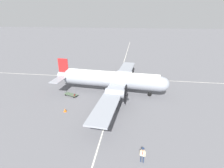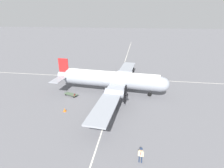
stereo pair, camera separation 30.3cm
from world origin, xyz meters
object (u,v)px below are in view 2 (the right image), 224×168
Objects in this scene: airliner_main at (114,80)px; traffic_cone at (65,110)px; suitcase_near_door at (75,96)px; baggage_cart at (71,94)px; crew_foreground at (141,154)px.

airliner_main is 49.51× the size of traffic_cone.
baggage_cart reaches higher than suitcase_near_door.
crew_foreground is at bearing -26.70° from baggage_cart.
airliner_main is 9.79m from traffic_cone.
airliner_main is 16.09× the size of crew_foreground.
baggage_cart is at bearing -35.86° from crew_foreground.
crew_foreground is (-15.04, -4.57, -1.44)m from airliner_main.
traffic_cone is at bearing -24.18° from crew_foreground.
traffic_cone is at bearing -177.42° from suitcase_near_door.
crew_foreground is 3.08× the size of traffic_cone.
traffic_cone is at bearing -124.62° from airliner_main.
airliner_main reaches higher than traffic_cone.
airliner_main is at bearing 39.17° from baggage_cart.
crew_foreground is 3.13× the size of suitcase_near_door.
crew_foreground is at bearing -138.73° from suitcase_near_door.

